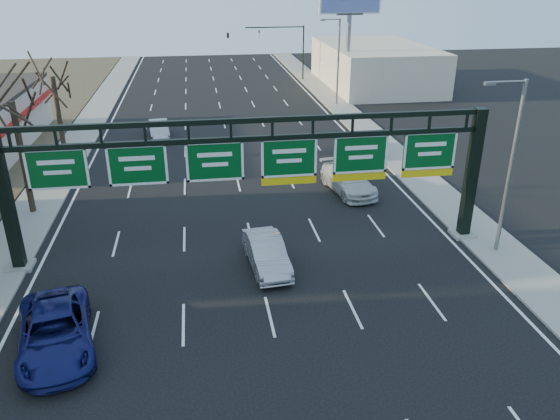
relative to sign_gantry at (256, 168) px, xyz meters
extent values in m
plane|color=black|center=(-0.16, -8.00, -4.63)|extent=(160.00, 160.00, 0.00)
cube|color=gray|center=(-12.96, 12.00, -4.57)|extent=(3.00, 120.00, 0.12)
cube|color=gray|center=(12.64, 12.00, -4.57)|extent=(3.00, 120.00, 0.12)
cube|color=white|center=(-0.16, 12.00, -4.62)|extent=(21.60, 120.00, 0.01)
cube|color=black|center=(-11.86, 0.00, -1.03)|extent=(0.55, 0.55, 7.20)
cube|color=gray|center=(-11.86, 0.00, -4.53)|extent=(1.20, 1.20, 0.20)
cube|color=black|center=(11.54, 0.00, -1.03)|extent=(0.55, 0.55, 7.20)
cube|color=gray|center=(11.54, 0.00, -4.53)|extent=(1.20, 1.20, 0.20)
cube|color=black|center=(-0.16, 0.00, 2.42)|extent=(23.40, 0.25, 0.25)
cube|color=black|center=(-0.16, 0.00, 1.52)|extent=(23.40, 0.25, 0.25)
cube|color=#044518|center=(-9.33, 0.00, 0.47)|extent=(2.80, 0.10, 2.00)
cube|color=#044518|center=(-5.66, 0.00, 0.47)|extent=(2.80, 0.10, 2.00)
cube|color=#044518|center=(-1.99, 0.00, 0.47)|extent=(2.80, 0.10, 2.00)
cube|color=#044518|center=(1.67, 0.00, 0.47)|extent=(2.80, 0.10, 2.00)
cube|color=yellow|center=(1.67, 0.00, -0.75)|extent=(2.80, 0.10, 0.40)
cube|color=#044518|center=(5.34, 0.00, 0.47)|extent=(2.80, 0.10, 2.00)
cube|color=yellow|center=(5.34, 0.00, -0.75)|extent=(2.80, 0.10, 0.40)
cube|color=#044518|center=(9.01, 0.00, 0.47)|extent=(2.80, 0.10, 2.00)
cube|color=yellow|center=(9.01, 0.00, -0.75)|extent=(2.80, 0.10, 0.40)
cube|color=#AF1311|center=(-16.56, 21.00, -1.63)|extent=(1.20, 18.00, 0.40)
cube|color=beige|center=(19.84, 42.00, -2.13)|extent=(12.00, 20.00, 5.00)
cylinder|color=black|center=(-12.96, 7.00, -1.09)|extent=(0.36, 0.36, 6.84)
cylinder|color=black|center=(-12.96, 17.00, -1.28)|extent=(0.36, 0.36, 6.46)
cylinder|color=slate|center=(12.44, -2.00, -0.01)|extent=(0.20, 0.20, 9.00)
cylinder|color=slate|center=(11.54, -2.00, 4.39)|extent=(1.80, 0.12, 0.12)
cube|color=slate|center=(10.64, -2.00, 4.34)|extent=(0.50, 0.22, 0.15)
cylinder|color=slate|center=(12.44, 32.00, -0.01)|extent=(0.20, 0.20, 9.00)
cylinder|color=slate|center=(11.54, 32.00, 4.39)|extent=(1.80, 0.12, 0.12)
cube|color=slate|center=(10.64, 32.00, 4.34)|extent=(0.50, 0.22, 0.15)
cylinder|color=slate|center=(14.84, 37.00, -0.13)|extent=(0.50, 0.50, 9.00)
cube|color=slate|center=(14.84, 37.00, 4.37)|extent=(3.00, 0.30, 0.20)
cube|color=white|center=(14.84, 37.00, 5.87)|extent=(7.00, 0.30, 3.00)
cube|color=#5668AD|center=(14.84, 36.80, 5.87)|extent=(6.60, 0.05, 2.60)
cylinder|color=black|center=(11.64, 47.00, -1.13)|extent=(0.18, 0.18, 7.00)
cylinder|color=black|center=(7.84, 47.00, 2.17)|extent=(7.60, 0.14, 0.14)
imported|color=black|center=(5.84, 47.00, 1.37)|extent=(0.20, 0.20, 1.00)
imported|color=black|center=(1.84, 47.00, 1.37)|extent=(0.54, 0.54, 1.62)
imported|color=#131756|center=(-8.66, -6.91, -3.81)|extent=(3.89, 6.32, 1.63)
imported|color=#9E9DA2|center=(0.27, -1.78, -3.85)|extent=(2.06, 4.84, 1.55)
imported|color=silver|center=(6.96, 7.41, -3.82)|extent=(3.13, 5.84, 1.61)
imported|color=#393C3E|center=(10.34, 15.15, -3.83)|extent=(2.58, 4.94, 1.60)
imported|color=#A4A4A9|center=(-6.07, 22.32, -3.88)|extent=(2.08, 4.70, 1.50)
camera|label=1|loc=(-2.74, -25.38, 9.04)|focal=35.00mm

